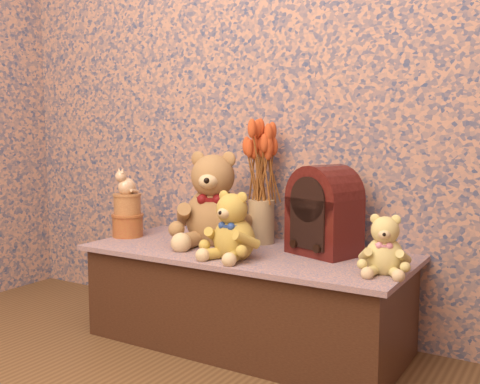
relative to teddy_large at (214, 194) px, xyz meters
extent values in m
cube|color=#35456C|center=(0.18, 0.23, 0.70)|extent=(3.00, 0.10, 2.60)
cube|color=#3D4C7D|center=(0.18, -0.04, -0.40)|extent=(1.31, 0.57, 0.39)
cylinder|color=tan|center=(0.17, 0.11, -0.12)|extent=(0.15, 0.15, 0.18)
cylinder|color=#B28034|center=(-0.42, -0.07, -0.16)|extent=(0.17, 0.17, 0.10)
cylinder|color=tan|center=(-0.42, -0.07, -0.06)|extent=(0.12, 0.12, 0.09)
camera|label=1|loc=(1.31, -1.95, 0.27)|focal=41.98mm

